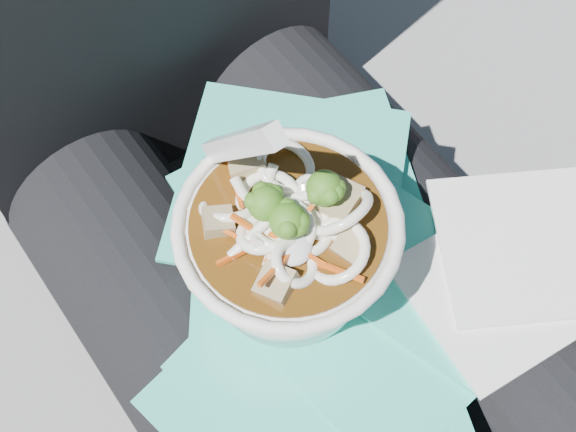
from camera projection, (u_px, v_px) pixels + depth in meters
stone_ledge at (244, 318)px, 0.96m from camera, size 1.01×0.52×0.43m
lap at (331, 327)px, 0.65m from camera, size 0.34×0.48×0.15m
person_body at (265, 229)px, 0.66m from camera, size 0.34×0.94×0.98m
plastic_bag at (329, 307)px, 0.57m from camera, size 0.32×0.42×0.02m
napkins at (508, 269)px, 0.57m from camera, size 0.18×0.16×0.01m
udon_bowl at (288, 244)px, 0.53m from camera, size 0.15×0.16×0.19m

